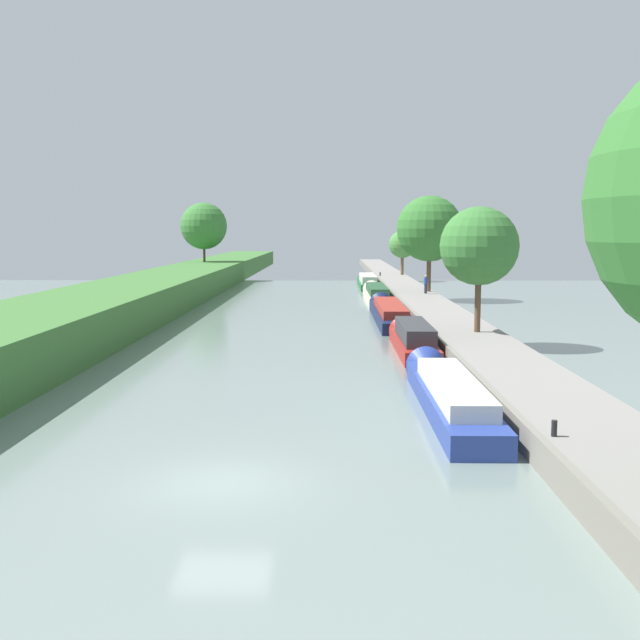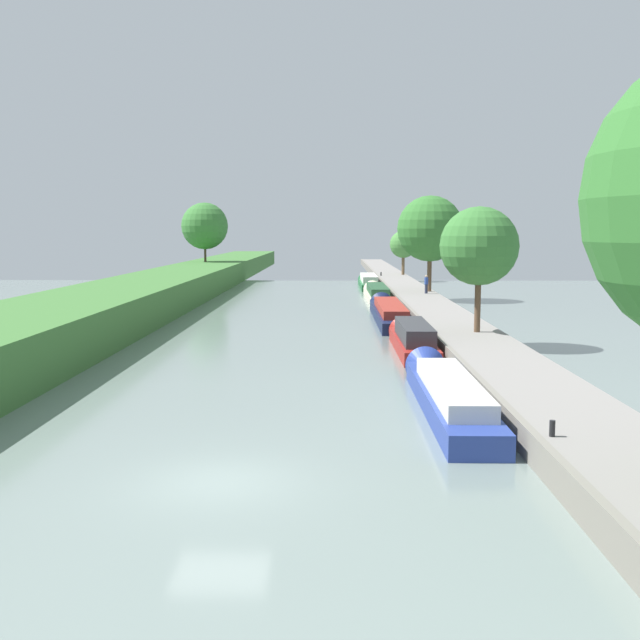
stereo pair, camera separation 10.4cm
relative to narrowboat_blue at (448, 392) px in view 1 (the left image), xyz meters
The scene contains 15 objects.
ground_plane 11.04m from the narrowboat_blue, 130.17° to the right, with size 160.00×160.00×0.00m, color slate.
right_towpath 9.09m from the narrowboat_blue, 67.92° to the right, with size 3.79×260.00×0.88m.
stone_quay 8.54m from the narrowboat_blue, 80.59° to the right, with size 0.25×260.00×0.93m.
narrowboat_blue is the anchor object (origin of this frame).
narrowboat_red 13.39m from the narrowboat_blue, 89.43° to the left, with size 1.84×10.77×2.13m.
narrowboat_navy 27.59m from the narrowboat_blue, 90.22° to the left, with size 2.05×17.04×1.95m.
narrowboat_cream 44.79m from the narrowboat_blue, 90.00° to the left, with size 2.00×15.38×1.99m.
narrowboat_green 60.33m from the narrowboat_blue, 90.08° to the left, with size 2.00×14.31×2.08m.
tree_rightbank_midnear 15.76m from the narrowboat_blue, 75.12° to the left, with size 4.33×4.33×6.92m.
tree_rightbank_midfar 43.38m from the narrowboat_blue, 83.66° to the left, with size 6.05×6.05×8.81m.
tree_rightbank_far 69.71m from the narrowboat_blue, 86.06° to the left, with size 3.46×3.46×5.60m.
tree_leftbank_downstream 73.95m from the narrowboat_blue, 106.38° to the left, with size 6.02×6.02×7.62m.
person_walking 40.61m from the narrowboat_blue, 84.08° to the left, with size 0.34×0.34×1.66m.
mooring_bollard_near 7.33m from the narrowboat_blue, 75.58° to the right, with size 0.16×0.16×0.45m.
mooring_bollard_far 67.08m from the narrowboat_blue, 88.44° to the left, with size 0.16×0.16×0.45m.
Camera 1 is at (2.82, -18.90, 6.48)m, focal length 42.42 mm.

